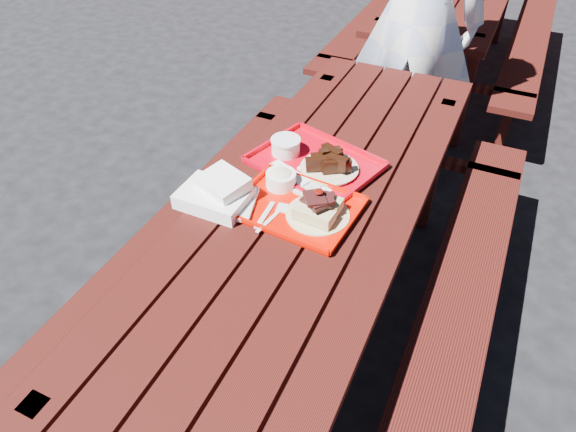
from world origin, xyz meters
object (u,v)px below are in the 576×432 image
object	(u,v)px
far_tray	(312,161)
person	(418,17)
picnic_table_near	(305,245)
picnic_table_far	(454,9)
near_tray	(299,200)

from	to	relation	value
far_tray	person	xyz separation A→B (m)	(0.08, 1.22, 0.16)
picnic_table_near	person	distance (m)	1.49
far_tray	person	distance (m)	1.23
picnic_table_far	far_tray	world-z (taller)	far_tray
picnic_table_near	person	bearing A→B (deg)	89.87
near_tray	person	size ratio (longest dim) A/B	0.23
picnic_table_far	near_tray	world-z (taller)	near_tray
near_tray	person	world-z (taller)	person
picnic_table_far	person	bearing A→B (deg)	-89.87
near_tray	person	xyz separation A→B (m)	(0.02, 1.46, 0.16)
near_tray	picnic_table_near	bearing A→B (deg)	36.87
picnic_table_far	picnic_table_near	bearing A→B (deg)	-90.00
picnic_table_near	near_tray	size ratio (longest dim) A/B	5.54
picnic_table_near	far_tray	world-z (taller)	far_tray
picnic_table_near	near_tray	bearing A→B (deg)	-143.13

